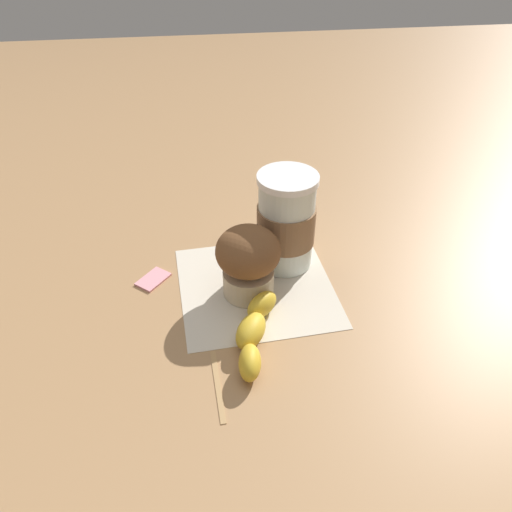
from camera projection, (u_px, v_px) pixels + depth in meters
ground_plane at (256, 287)px, 0.75m from camera, size 3.00×3.00×0.00m
paper_napkin at (256, 286)px, 0.75m from camera, size 0.24×0.24×0.00m
coffee_cup at (286, 222)px, 0.75m from camera, size 0.09×0.09×0.15m
muffin at (248, 259)px, 0.71m from camera, size 0.09×0.09×0.11m
banana at (255, 331)px, 0.65m from camera, size 0.16×0.09×0.04m
sugar_packet at (153, 278)px, 0.76m from camera, size 0.06×0.06×0.01m
wooden_stirrer at (218, 385)px, 0.61m from camera, size 0.11×0.01×0.00m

